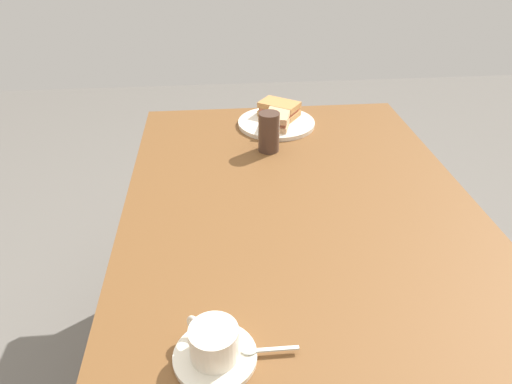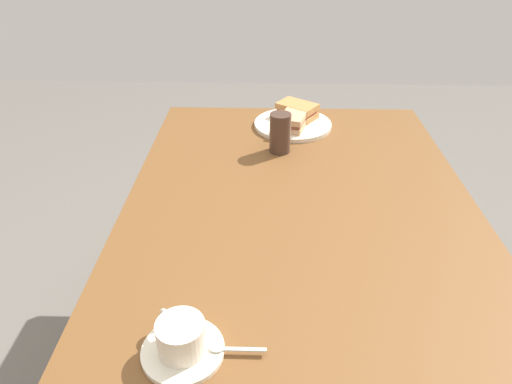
{
  "view_description": "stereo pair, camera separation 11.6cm",
  "coord_description": "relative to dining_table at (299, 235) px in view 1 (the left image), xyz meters",
  "views": [
    {
      "loc": [
        -0.96,
        0.2,
        1.38
      ],
      "look_at": [
        0.01,
        0.11,
        0.76
      ],
      "focal_mm": 32.25,
      "sensor_mm": 36.0,
      "label": 1
    },
    {
      "loc": [
        -0.96,
        0.09,
        1.38
      ],
      "look_at": [
        0.01,
        0.11,
        0.76
      ],
      "focal_mm": 32.25,
      "sensor_mm": 36.0,
      "label": 2
    }
  ],
  "objects": [
    {
      "name": "dining_table",
      "position": [
        0.0,
        0.0,
        0.0
      ],
      "size": [
        1.28,
        0.89,
        0.73
      ],
      "color": "brown",
      "rests_on": "ground_plane"
    },
    {
      "name": "sandwich_front",
      "position": [
        0.44,
        0.0,
        0.14
      ],
      "size": [
        0.14,
        0.1,
        0.05
      ],
      "color": "tan",
      "rests_on": "sandwich_plate"
    },
    {
      "name": "coffee_cup",
      "position": [
        -0.45,
        0.23,
        0.15
      ],
      "size": [
        0.1,
        0.09,
        0.06
      ],
      "color": "silver",
      "rests_on": "coffee_saucer"
    },
    {
      "name": "coffee_saucer",
      "position": [
        -0.45,
        0.23,
        0.11
      ],
      "size": [
        0.14,
        0.14,
        0.01
      ],
      "primitive_type": "cylinder",
      "color": "silver",
      "rests_on": "dining_table"
    },
    {
      "name": "drinking_glass",
      "position": [
        0.3,
        0.05,
        0.17
      ],
      "size": [
        0.06,
        0.06,
        0.12
      ],
      "primitive_type": "cylinder",
      "color": "#442F25",
      "rests_on": "dining_table"
    },
    {
      "name": "sandwich_plate",
      "position": [
        0.48,
        0.0,
        0.11
      ],
      "size": [
        0.26,
        0.26,
        0.01
      ],
      "primitive_type": "cylinder",
      "color": "silver",
      "rests_on": "dining_table"
    },
    {
      "name": "ground_plane",
      "position": [
        0.0,
        0.0,
        -0.63
      ],
      "size": [
        6.0,
        6.0,
        0.0
      ],
      "primitive_type": "plane",
      "color": "#67625B"
    },
    {
      "name": "sandwich_back",
      "position": [
        0.53,
        -0.02,
        0.14
      ],
      "size": [
        0.14,
        0.15,
        0.05
      ],
      "color": "#B6844A",
      "rests_on": "sandwich_plate"
    },
    {
      "name": "spoon",
      "position": [
        -0.45,
        0.15,
        0.12
      ],
      "size": [
        0.02,
        0.1,
        0.01
      ],
      "color": "silver",
      "rests_on": "coffee_saucer"
    }
  ]
}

